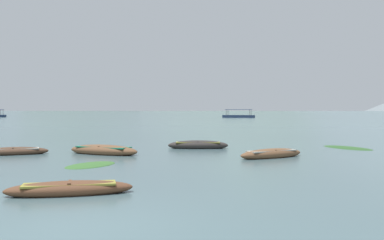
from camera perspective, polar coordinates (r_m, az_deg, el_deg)
ground_plane at (r=1507.80m, az=-0.15°, el=1.29°), size 6000.00×6000.00×0.00m
mountain_1 at (r=1888.20m, az=-15.99°, el=5.05°), size 909.02×909.02×249.99m
mountain_2 at (r=1978.56m, az=8.68°, el=7.21°), size 1348.14×1348.14×408.44m
rowboat_0 at (r=19.53m, az=10.68°, el=-4.54°), size 3.47×2.58×0.51m
rowboat_1 at (r=22.23m, az=-23.16°, el=-3.96°), size 3.40×2.01×0.46m
rowboat_3 at (r=21.09m, az=-12.00°, el=-4.06°), size 4.00×2.69×0.58m
rowboat_6 at (r=23.72m, az=0.76°, el=-3.44°), size 3.42×1.14×0.57m
rowboat_8 at (r=11.37m, az=-16.33°, el=-8.97°), size 3.33×1.55×0.43m
ferry_0 at (r=118.98m, az=6.28°, el=0.53°), size 9.21×5.47×2.54m
weed_patch_0 at (r=25.52m, az=20.24°, el=-3.58°), size 2.77×3.73×0.14m
weed_patch_1 at (r=16.99m, az=-13.64°, el=-5.99°), size 2.35×2.86×0.14m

